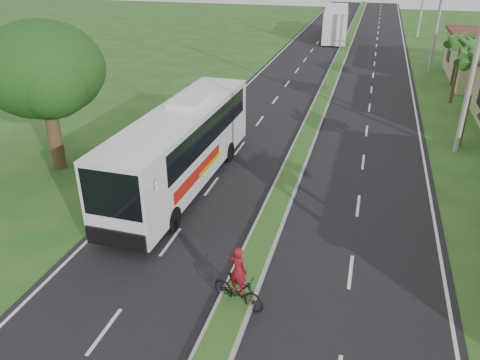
# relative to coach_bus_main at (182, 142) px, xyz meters

# --- Properties ---
(ground) EXTENTS (180.00, 180.00, 0.00)m
(ground) POSITION_rel_coach_bus_main_xyz_m (4.85, -9.88, -2.23)
(ground) COLOR #23501D
(ground) RESTS_ON ground
(road_asphalt) EXTENTS (14.00, 160.00, 0.02)m
(road_asphalt) POSITION_rel_coach_bus_main_xyz_m (4.85, 10.12, -2.22)
(road_asphalt) COLOR black
(road_asphalt) RESTS_ON ground
(median_strip) EXTENTS (1.20, 160.00, 0.18)m
(median_strip) POSITION_rel_coach_bus_main_xyz_m (4.85, 10.12, -2.13)
(median_strip) COLOR gray
(median_strip) RESTS_ON ground
(lane_edge_left) EXTENTS (0.12, 160.00, 0.01)m
(lane_edge_left) POSITION_rel_coach_bus_main_xyz_m (-1.85, 10.12, -2.23)
(lane_edge_left) COLOR silver
(lane_edge_left) RESTS_ON ground
(lane_edge_right) EXTENTS (0.12, 160.00, 0.01)m
(lane_edge_right) POSITION_rel_coach_bus_main_xyz_m (11.55, 10.12, -2.23)
(lane_edge_right) COLOR silver
(lane_edge_right) RESTS_ON ground
(palm_verge_c) EXTENTS (2.40, 2.40, 5.85)m
(palm_verge_c) POSITION_rel_coach_bus_main_xyz_m (13.65, 9.12, 2.89)
(palm_verge_c) COLOR #473321
(palm_verge_c) RESTS_ON ground
(palm_verge_d) EXTENTS (2.40, 2.40, 5.25)m
(palm_verge_d) POSITION_rel_coach_bus_main_xyz_m (14.15, 18.12, 2.32)
(palm_verge_d) COLOR #473321
(palm_verge_d) RESTS_ON ground
(shade_tree) EXTENTS (6.30, 6.00, 7.54)m
(shade_tree) POSITION_rel_coach_bus_main_xyz_m (-7.26, 0.14, 2.80)
(shade_tree) COLOR #473321
(shade_tree) RESTS_ON ground
(utility_pole_b) EXTENTS (3.20, 0.28, 12.00)m
(utility_pole_b) POSITION_rel_coach_bus_main_xyz_m (13.32, 8.12, 4.03)
(utility_pole_b) COLOR gray
(utility_pole_b) RESTS_ON ground
(utility_pole_c) EXTENTS (1.60, 0.28, 11.00)m
(utility_pole_c) POSITION_rel_coach_bus_main_xyz_m (13.35, 28.12, 3.44)
(utility_pole_c) COLOR gray
(utility_pole_c) RESTS_ON ground
(coach_bus_main) EXTENTS (2.86, 12.59, 4.05)m
(coach_bus_main) POSITION_rel_coach_bus_main_xyz_m (0.00, 0.00, 0.00)
(coach_bus_main) COLOR silver
(coach_bus_main) RESTS_ON ground
(coach_bus_far) EXTENTS (3.65, 12.81, 3.68)m
(coach_bus_far) POSITION_rel_coach_bus_main_xyz_m (3.01, 44.00, -0.14)
(coach_bus_far) COLOR white
(coach_bus_far) RESTS_ON ground
(motorcyclist) EXTENTS (1.99, 1.11, 2.24)m
(motorcyclist) POSITION_rel_coach_bus_main_xyz_m (4.94, -7.63, -1.44)
(motorcyclist) COLOR black
(motorcyclist) RESTS_ON ground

